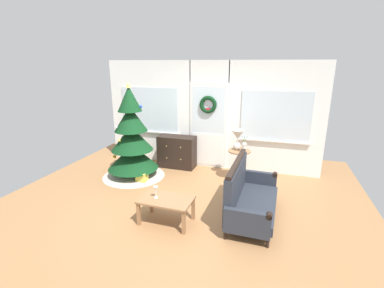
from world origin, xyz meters
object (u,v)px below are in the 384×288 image
christmas_tree (132,143)px  table_lamp (238,137)px  flower_vase (244,146)px  side_table (239,159)px  dresser_cabinet (177,152)px  settee_sofa (247,195)px  gift_box (142,177)px  coffee_table (166,202)px  wine_glass (156,190)px

christmas_tree → table_lamp: 2.32m
christmas_tree → flower_vase: (2.41, 0.42, 0.02)m
side_table → dresser_cabinet: bearing=167.1°
christmas_tree → dresser_cabinet: 1.19m
dresser_cabinet → flower_vase: (1.67, -0.42, 0.40)m
christmas_tree → flower_vase: bearing=9.8°
christmas_tree → settee_sofa: bearing=-20.6°
flower_vase → christmas_tree: bearing=-170.2°
gift_box → flower_vase: bearing=18.0°
side_table → coffee_table: (-0.87, -2.05, -0.13)m
side_table → wine_glass: (-1.04, -2.06, 0.07)m
christmas_tree → wine_glass: size_ratio=10.80×
wine_glass → flower_vase: bearing=60.3°
dresser_cabinet → settee_sofa: (1.90, -1.83, -0.01)m
flower_vase → gift_box: (-2.08, -0.67, -0.68)m
side_table → flower_vase: bearing=-31.0°
flower_vase → wine_glass: bearing=-119.7°
settee_sofa → coffee_table: bearing=-154.8°
settee_sofa → coffee_table: size_ratio=1.91×
christmas_tree → wine_glass: bearing=-51.0°
wine_glass → coffee_table: bearing=3.5°
dresser_cabinet → settee_sofa: bearing=-43.9°
settee_sofa → table_lamp: 1.67m
wine_glass → gift_box: size_ratio=0.89×
flower_vase → coffee_table: bearing=-116.1°
side_table → table_lamp: size_ratio=1.53×
settee_sofa → side_table: settee_sofa is taller
side_table → table_lamp: (-0.06, 0.04, 0.48)m
side_table → coffee_table: 2.23m
side_table → wine_glass: size_ratio=3.46×
table_lamp → gift_box: size_ratio=2.00×
settee_sofa → table_lamp: size_ratio=3.71×
gift_box → settee_sofa: bearing=-17.8°
settee_sofa → side_table: size_ratio=2.42×
gift_box → side_table: bearing=20.4°
side_table → gift_box: 2.14m
table_lamp → flower_vase: size_ratio=1.26×
settee_sofa → flower_vase: size_ratio=4.67×
dresser_cabinet → wine_glass: (0.53, -2.41, 0.16)m
settee_sofa → flower_vase: (-0.24, 1.42, 0.42)m
dresser_cabinet → table_lamp: size_ratio=2.06×
table_lamp → wine_glass: table_lamp is taller
flower_vase → gift_box: bearing=-162.0°
side_table → table_lamp: table_lamp is taller
settee_sofa → side_table: bearing=102.8°
christmas_tree → dresser_cabinet: christmas_tree is taller
dresser_cabinet → settee_sofa: settee_sofa is taller
flower_vase → coffee_table: 2.25m
dresser_cabinet → christmas_tree: bearing=-131.8°
christmas_tree → table_lamp: size_ratio=4.79×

